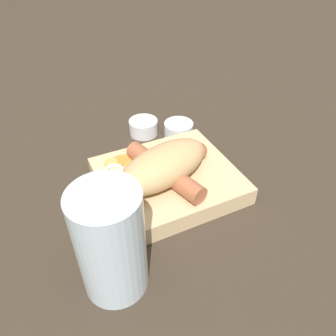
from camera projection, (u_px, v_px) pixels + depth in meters
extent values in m
plane|color=#33281E|center=(168.00, 187.00, 0.51)|extent=(3.00, 3.00, 0.00)
cube|color=tan|center=(168.00, 180.00, 0.50)|extent=(0.20, 0.18, 0.03)
ellipsoid|color=tan|center=(163.00, 166.00, 0.47)|extent=(0.17, 0.11, 0.05)
cylinder|color=#9E5638|center=(164.00, 171.00, 0.48)|extent=(0.07, 0.15, 0.03)
sphere|color=#9E5638|center=(123.00, 195.00, 0.44)|extent=(0.03, 0.03, 0.03)
sphere|color=#9E5638|center=(199.00, 151.00, 0.52)|extent=(0.03, 0.03, 0.03)
cylinder|color=orange|center=(123.00, 160.00, 0.52)|extent=(0.04, 0.04, 0.00)
cylinder|color=#F99E4C|center=(111.00, 163.00, 0.51)|extent=(0.03, 0.03, 0.00)
cylinder|color=orange|center=(119.00, 161.00, 0.52)|extent=(0.03, 0.03, 0.00)
cylinder|color=orange|center=(133.00, 166.00, 0.51)|extent=(0.03, 0.03, 0.00)
torus|color=silver|center=(114.00, 170.00, 0.50)|extent=(0.03, 0.03, 0.01)
cylinder|color=silver|center=(179.00, 130.00, 0.62)|extent=(0.05, 0.05, 0.03)
cylinder|color=maroon|center=(178.00, 133.00, 0.62)|extent=(0.04, 0.04, 0.01)
cylinder|color=silver|center=(144.00, 127.00, 0.62)|extent=(0.05, 0.05, 0.03)
cylinder|color=white|center=(144.00, 131.00, 0.63)|extent=(0.04, 0.04, 0.01)
cylinder|color=silver|center=(111.00, 243.00, 0.34)|extent=(0.07, 0.07, 0.14)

